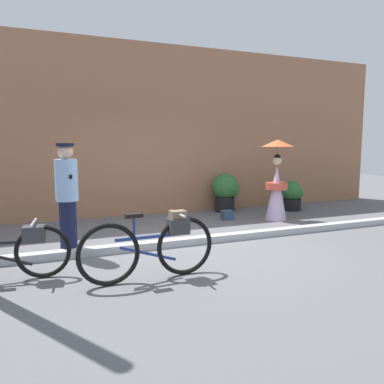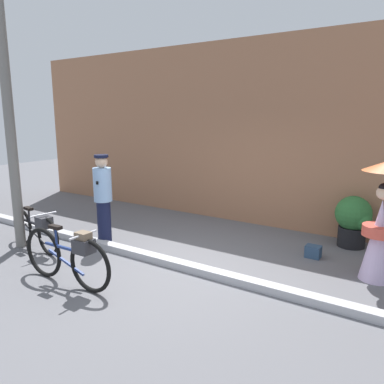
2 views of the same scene
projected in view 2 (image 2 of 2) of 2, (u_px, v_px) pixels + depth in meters
The scene contains 10 objects.
ground_plane at pixel (182, 269), 6.10m from camera, with size 30.00×30.00×0.00m, color slate.
building_wall at pixel (264, 134), 8.33m from camera, with size 14.00×0.40×4.09m, color #9E6B4C.
sidewalk_curb at pixel (182, 265), 6.09m from camera, with size 14.00×0.20×0.12m, color #B2B2B7.
bicycle_near_officer at pixel (69, 256), 5.43m from camera, with size 1.78×0.48×0.87m.
bicycle_far_side at pixel (36, 229), 6.89m from camera, with size 1.64×0.48×0.77m.
person_officer at pixel (103, 197), 7.10m from camera, with size 0.34×0.38×1.73m.
person_with_parasol at pixel (381, 223), 5.53m from camera, with size 0.73×0.73×1.81m.
potted_plant_by_door at pixel (354, 219), 7.02m from camera, with size 0.68×0.66×0.97m.
backpack_on_pavement at pixel (313, 251), 6.56m from camera, with size 0.26×0.20×0.21m.
utility_pole at pixel (9, 118), 6.66m from camera, with size 0.18×0.18×4.80m, color slate.
Camera 2 is at (3.29, -4.69, 2.44)m, focal length 35.15 mm.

